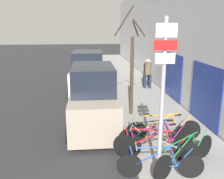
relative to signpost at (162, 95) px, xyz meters
name	(u,v)px	position (x,y,z in m)	size (l,w,h in m)	color
ground_plane	(91,96)	(-1.47, 8.17, -2.33)	(80.00, 80.00, 0.00)	#28282B
sidewalk_curb	(128,83)	(1.13, 10.97, -2.25)	(3.20, 32.00, 0.15)	gray
building_facade	(156,35)	(2.88, 10.88, 0.90)	(0.23, 32.00, 6.50)	#BCBCC1
signpost	(162,95)	(0.00, 0.00, 0.00)	(0.52, 0.12, 3.92)	#939399
bicycle_0	(160,164)	(0.04, 0.00, -1.80)	(2.17, 0.44, 0.88)	black
bicycle_1	(186,154)	(0.84, 0.37, -1.78)	(2.13, 1.35, 0.93)	black
bicycle_2	(156,148)	(0.14, 0.80, -1.77)	(2.30, 0.90, 0.97)	black
bicycle_3	(158,142)	(0.34, 1.19, -1.78)	(2.40, 0.71, 0.92)	black
bicycle_4	(156,135)	(0.38, 1.63, -1.79)	(2.40, 0.44, 0.91)	black
bicycle_5	(164,129)	(0.75, 2.01, -1.77)	(2.49, 0.44, 0.95)	black
parked_car_0	(93,99)	(-1.48, 3.91, -1.24)	(1.97, 4.69, 2.43)	gray
parked_car_1	(88,74)	(-1.61, 9.01, -1.23)	(2.27, 4.38, 2.44)	silver
pedestrian_near	(147,71)	(2.01, 9.59, -1.20)	(0.44, 0.37, 1.68)	#333338
pedestrian_far	(148,72)	(1.97, 9.07, -1.15)	(0.45, 0.39, 1.78)	#1E2338
street_tree	(132,70)	(0.16, 4.73, -0.24)	(1.29, 0.77, 4.48)	#3D2D23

